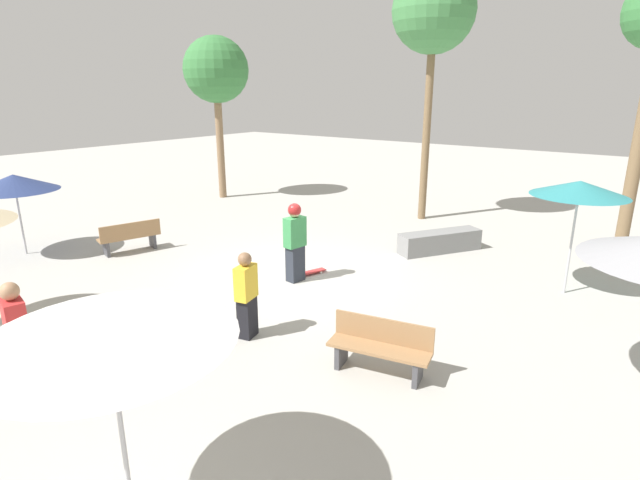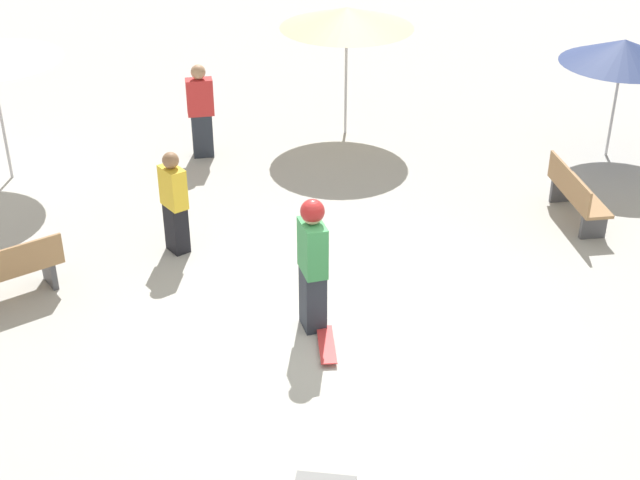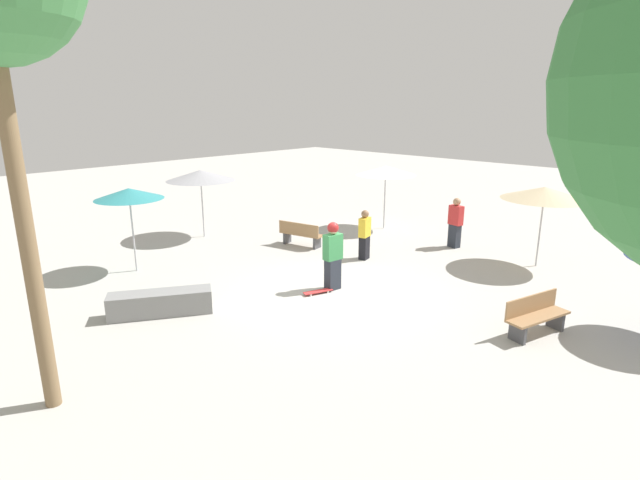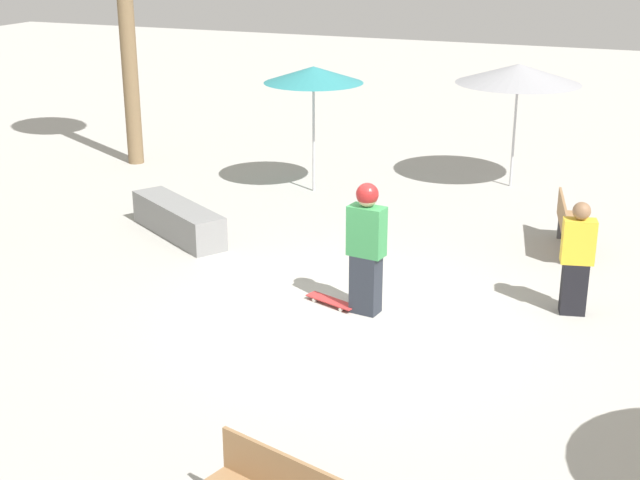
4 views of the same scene
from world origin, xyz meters
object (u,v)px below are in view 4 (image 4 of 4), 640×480
(shade_umbrella_grey, at_px, (518,74))
(bystander_watching, at_px, (577,259))
(skateboard, at_px, (331,301))
(shade_umbrella_teal, at_px, (314,75))
(concrete_ledge, at_px, (178,220))
(bench_far, at_px, (570,226))
(skater_main, at_px, (366,244))

(shade_umbrella_grey, bearing_deg, bystander_watching, 18.43)
(skateboard, bearing_deg, shade_umbrella_teal, -45.15)
(shade_umbrella_teal, relative_size, bystander_watching, 1.56)
(concrete_ledge, relative_size, bench_far, 1.39)
(skater_main, distance_m, skateboard, 1.07)
(bench_far, xyz_separation_m, shade_umbrella_grey, (-3.49, -1.61, 1.85))
(bystander_watching, bearing_deg, skater_main, -171.94)
(shade_umbrella_grey, bearing_deg, concrete_ledge, -41.71)
(shade_umbrella_teal, bearing_deg, bench_far, 72.38)
(skater_main, bearing_deg, shade_umbrella_teal, -52.96)
(skater_main, xyz_separation_m, shade_umbrella_grey, (-7.02, 0.63, 1.29))
(skateboard, bearing_deg, bystander_watching, -142.69)
(shade_umbrella_grey, distance_m, bystander_watching, 6.48)
(skateboard, distance_m, concrete_ledge, 3.93)
(concrete_ledge, relative_size, shade_umbrella_grey, 0.93)
(bench_far, height_order, shade_umbrella_grey, shade_umbrella_grey)
(skateboard, xyz_separation_m, bystander_watching, (-1.00, 3.15, 0.73))
(shade_umbrella_teal, height_order, bystander_watching, shade_umbrella_teal)
(skater_main, relative_size, skateboard, 2.24)
(skater_main, xyz_separation_m, bench_far, (-3.54, 2.25, -0.56))
(bench_far, relative_size, shade_umbrella_grey, 0.67)
(concrete_ledge, bearing_deg, shade_umbrella_grey, 138.29)
(skater_main, distance_m, concrete_ledge, 4.46)
(concrete_ledge, height_order, bench_far, bench_far)
(shade_umbrella_grey, relative_size, shade_umbrella_teal, 1.00)
(skateboard, distance_m, bench_far, 4.47)
(bench_far, xyz_separation_m, bystander_watching, (2.49, 0.38, 0.36))
(concrete_ledge, bearing_deg, bystander_watching, 83.54)
(skater_main, height_order, shade_umbrella_grey, shade_umbrella_grey)
(shade_umbrella_grey, bearing_deg, shade_umbrella_teal, -62.72)
(bench_far, bearing_deg, shade_umbrella_grey, -166.97)
(shade_umbrella_teal, bearing_deg, skater_main, 29.53)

